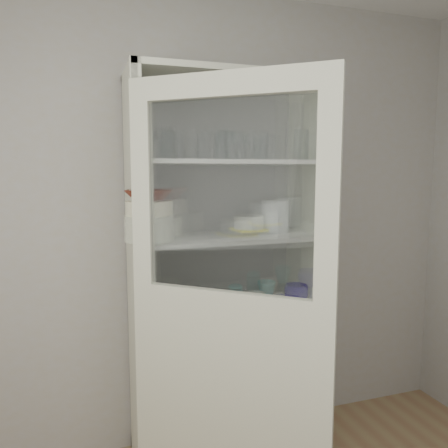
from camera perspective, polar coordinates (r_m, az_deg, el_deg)
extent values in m
cube|color=#B1B1B1|center=(2.51, -5.97, -0.04)|extent=(3.60, 0.02, 2.60)
cube|color=beige|center=(2.29, -11.68, -7.20)|extent=(0.03, 0.45, 2.10)
cube|color=beige|center=(2.58, 10.31, -5.55)|extent=(0.03, 0.45, 2.10)
cube|color=gray|center=(2.59, -1.48, -5.41)|extent=(1.00, 0.03, 2.10)
cube|color=beige|center=(2.38, 0.00, 18.63)|extent=(1.00, 0.45, 0.03)
cube|color=beige|center=(2.80, 0.00, -26.94)|extent=(1.00, 0.45, 0.08)
cube|color=silver|center=(2.59, 0.11, -19.56)|extent=(0.94, 0.42, 0.02)
cube|color=silver|center=(2.43, 0.11, -11.10)|extent=(0.94, 0.42, 0.02)
cube|color=silver|center=(2.34, 0.12, -1.75)|extent=(0.94, 0.42, 0.02)
cube|color=silver|center=(2.31, 0.12, 8.09)|extent=(0.94, 0.42, 0.02)
cube|color=beige|center=(2.08, 0.48, -23.52)|extent=(0.72, 0.61, 1.10)
cube|color=beige|center=(1.82, 0.52, 17.86)|extent=(0.72, 0.61, 0.10)
cube|color=beige|center=(1.98, -10.57, 3.80)|extent=(0.09, 0.09, 0.80)
cube|color=beige|center=(1.69, 13.44, 3.21)|extent=(0.09, 0.09, 0.80)
cube|color=silver|center=(1.79, 0.51, 3.61)|extent=(0.56, 0.47, 0.78)
cylinder|color=silver|center=(2.10, -7.34, 10.46)|extent=(0.08, 0.08, 0.15)
cylinder|color=silver|center=(2.11, -7.03, 10.15)|extent=(0.07, 0.07, 0.13)
cylinder|color=silver|center=(2.19, -0.26, 10.28)|extent=(0.07, 0.07, 0.14)
cylinder|color=silver|center=(2.23, 4.78, 10.19)|extent=(0.09, 0.09, 0.14)
cylinder|color=silver|center=(2.18, 0.87, 10.24)|extent=(0.09, 0.09, 0.14)
cylinder|color=silver|center=(2.27, 5.15, 9.95)|extent=(0.08, 0.08, 0.13)
cylinder|color=silver|center=(2.33, 10.03, 10.15)|extent=(0.09, 0.09, 0.15)
cylinder|color=silver|center=(2.25, -10.23, 10.23)|extent=(0.10, 0.10, 0.15)
cylinder|color=silver|center=(2.26, -6.01, 10.15)|extent=(0.09, 0.09, 0.14)
cylinder|color=silver|center=(2.26, -2.71, 10.17)|extent=(0.09, 0.09, 0.14)
cylinder|color=silver|center=(2.35, 1.89, 10.16)|extent=(0.08, 0.08, 0.15)
cylinder|color=beige|center=(2.18, -9.69, -0.53)|extent=(0.24, 0.24, 0.13)
cylinder|color=beige|center=(2.38, -8.07, -0.22)|extent=(0.21, 0.21, 0.10)
cylinder|color=#F4EECD|center=(2.17, -9.75, 2.05)|extent=(0.31, 0.31, 0.07)
imported|color=maroon|center=(2.17, -9.78, 3.72)|extent=(0.29, 0.29, 0.06)
cylinder|color=silver|center=(2.40, 3.24, -1.05)|extent=(0.40, 0.40, 0.02)
cube|color=yellow|center=(2.40, 3.24, -0.72)|extent=(0.17, 0.17, 0.01)
cylinder|color=beige|center=(2.40, 3.25, 0.26)|extent=(0.20, 0.20, 0.07)
cylinder|color=silver|center=(2.46, 6.67, 1.00)|extent=(0.15, 0.15, 0.18)
imported|color=navy|center=(2.53, 9.42, -8.98)|extent=(0.17, 0.17, 0.11)
imported|color=#217B77|center=(2.59, 5.58, -8.56)|extent=(0.13, 0.13, 0.10)
imported|color=beige|center=(2.37, 4.08, -10.11)|extent=(0.14, 0.14, 0.10)
cylinder|color=#217B77|center=(2.47, 1.51, -9.51)|extent=(0.08, 0.08, 0.08)
ellipsoid|color=#217B77|center=(2.46, 1.52, -8.39)|extent=(0.08, 0.08, 0.02)
cylinder|color=#BABABA|center=(2.32, -3.26, -11.24)|extent=(0.09, 0.09, 0.04)
cylinder|color=beige|center=(2.33, -9.74, -10.03)|extent=(0.14, 0.14, 0.13)
imported|color=#F4EECD|center=(2.51, -6.47, -19.28)|extent=(0.25, 0.25, 0.07)
cube|color=#979797|center=(2.66, 5.03, -17.70)|extent=(0.23, 0.16, 0.07)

